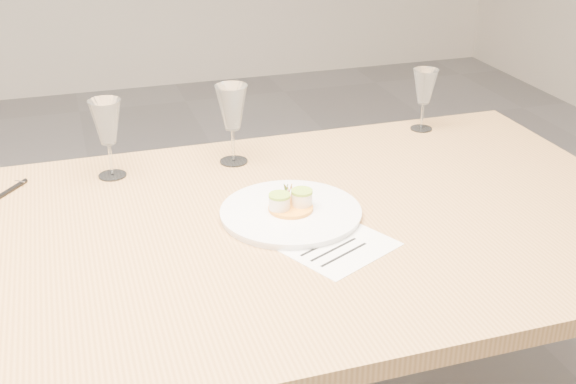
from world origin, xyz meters
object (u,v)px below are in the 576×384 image
object	(u,v)px
wine_glass_2	(107,124)
recipe_sheet	(323,239)
ballpoint_pen	(5,193)
wine_glass_4	(425,88)
wine_glass_3	(232,109)
dining_table	(122,274)
dinner_plate	(291,211)

from	to	relation	value
wine_glass_2	recipe_sheet	bearing A→B (deg)	-49.65
wine_glass_2	ballpoint_pen	bearing A→B (deg)	-172.65
wine_glass_4	ballpoint_pen	bearing A→B (deg)	-175.27
wine_glass_2	wine_glass_4	size ratio (longest dim) A/B	1.11
recipe_sheet	wine_glass_3	distance (m)	0.48
dining_table	wine_glass_4	size ratio (longest dim) A/B	13.50
dining_table	wine_glass_2	size ratio (longest dim) A/B	12.17
dinner_plate	recipe_sheet	xyz separation A→B (m)	(0.03, -0.12, -0.01)
dinner_plate	wine_glass_3	bearing A→B (deg)	98.26
recipe_sheet	ballpoint_pen	bearing A→B (deg)	120.32
dinner_plate	wine_glass_3	distance (m)	0.36
wine_glass_3	wine_glass_2	bearing A→B (deg)	178.83
recipe_sheet	dinner_plate	bearing A→B (deg)	79.12
dining_table	wine_glass_3	size ratio (longest dim) A/B	11.64
dining_table	recipe_sheet	bearing A→B (deg)	-13.49
dinner_plate	ballpoint_pen	size ratio (longest dim) A/B	2.47
recipe_sheet	dining_table	bearing A→B (deg)	140.48
recipe_sheet	wine_glass_2	bearing A→B (deg)	104.32
dining_table	wine_glass_3	xyz separation A→B (m)	(0.33, 0.35, 0.21)
dining_table	wine_glass_4	xyz separation A→B (m)	(0.91, 0.42, 0.19)
wine_glass_3	wine_glass_4	xyz separation A→B (m)	(0.57, 0.07, -0.02)
wine_glass_2	wine_glass_4	bearing A→B (deg)	3.98
wine_glass_2	dinner_plate	bearing A→B (deg)	-43.56
dining_table	dinner_plate	world-z (taller)	dinner_plate
dinner_plate	wine_glass_2	world-z (taller)	wine_glass_2
dinner_plate	wine_glass_4	world-z (taller)	wine_glass_4
wine_glass_3	ballpoint_pen	bearing A→B (deg)	-177.34
ballpoint_pen	wine_glass_3	bearing A→B (deg)	-50.00
dining_table	wine_glass_2	distance (m)	0.41
dining_table	wine_glass_2	xyz separation A→B (m)	(0.02, 0.36, 0.21)
ballpoint_pen	wine_glass_3	distance (m)	0.58
dinner_plate	wine_glass_4	size ratio (longest dim) A/B	1.76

